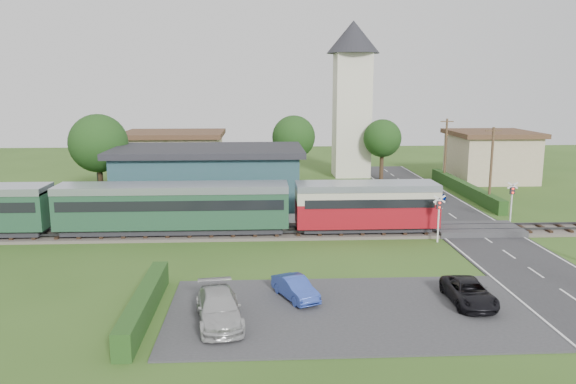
{
  "coord_description": "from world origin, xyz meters",
  "views": [
    {
      "loc": [
        -5.6,
        -36.67,
        10.56
      ],
      "look_at": [
        -3.56,
        4.0,
        2.73
      ],
      "focal_mm": 35.0,
      "sensor_mm": 36.0,
      "label": 1
    }
  ],
  "objects_px": {
    "house_east": "(491,155)",
    "pedestrian_far": "(103,211)",
    "crossing_signal_near": "(439,211)",
    "house_west": "(174,156)",
    "car_park_dark": "(469,292)",
    "pedestrian_near": "(313,207)",
    "station_building": "(209,178)",
    "car_park_blue": "(295,288)",
    "crossing_signal_far": "(512,196)",
    "car_on_road": "(429,194)",
    "equipment_hut": "(95,204)",
    "car_park_silver": "(219,308)",
    "church_tower": "(352,87)",
    "train": "(128,207)"
  },
  "relations": [
    {
      "from": "house_east",
      "to": "pedestrian_far",
      "type": "relative_size",
      "value": 5.53
    },
    {
      "from": "house_east",
      "to": "crossing_signal_near",
      "type": "height_order",
      "value": "house_east"
    },
    {
      "from": "house_west",
      "to": "pedestrian_far",
      "type": "xyz_separation_m",
      "value": [
        -2.4,
        -20.05,
        -1.55
      ]
    },
    {
      "from": "car_park_dark",
      "to": "pedestrian_near",
      "type": "height_order",
      "value": "pedestrian_near"
    },
    {
      "from": "station_building",
      "to": "pedestrian_far",
      "type": "distance_m",
      "value": 9.66
    },
    {
      "from": "house_west",
      "to": "car_park_blue",
      "type": "distance_m",
      "value": 37.06
    },
    {
      "from": "crossing_signal_far",
      "to": "pedestrian_near",
      "type": "distance_m",
      "value": 15.26
    },
    {
      "from": "car_on_road",
      "to": "car_park_blue",
      "type": "height_order",
      "value": "car_park_blue"
    },
    {
      "from": "car_park_dark",
      "to": "pedestrian_near",
      "type": "xyz_separation_m",
      "value": [
        -6.11,
        16.08,
        0.79
      ]
    },
    {
      "from": "equipment_hut",
      "to": "crossing_signal_near",
      "type": "height_order",
      "value": "crossing_signal_near"
    },
    {
      "from": "car_park_silver",
      "to": "pedestrian_near",
      "type": "xyz_separation_m",
      "value": [
        5.86,
        17.72,
        0.67
      ]
    },
    {
      "from": "station_building",
      "to": "house_east",
      "type": "relative_size",
      "value": 1.82
    },
    {
      "from": "house_east",
      "to": "station_building",
      "type": "bearing_deg",
      "value": -156.56
    },
    {
      "from": "equipment_hut",
      "to": "pedestrian_near",
      "type": "height_order",
      "value": "equipment_hut"
    },
    {
      "from": "equipment_hut",
      "to": "car_on_road",
      "type": "bearing_deg",
      "value": 16.15
    },
    {
      "from": "equipment_hut",
      "to": "car_park_silver",
      "type": "bearing_deg",
      "value": -60.0
    },
    {
      "from": "church_tower",
      "to": "car_park_silver",
      "type": "height_order",
      "value": "church_tower"
    },
    {
      "from": "station_building",
      "to": "crossing_signal_far",
      "type": "xyz_separation_m",
      "value": [
        23.6,
        -6.6,
        -0.55
      ]
    },
    {
      "from": "house_west",
      "to": "car_on_road",
      "type": "bearing_deg",
      "value": -25.21
    },
    {
      "from": "house_west",
      "to": "car_park_silver",
      "type": "height_order",
      "value": "house_west"
    },
    {
      "from": "car_park_blue",
      "to": "church_tower",
      "type": "bearing_deg",
      "value": 52.89
    },
    {
      "from": "church_tower",
      "to": "house_east",
      "type": "xyz_separation_m",
      "value": [
        15.0,
        -4.0,
        -7.43
      ]
    },
    {
      "from": "car_park_blue",
      "to": "crossing_signal_near",
      "type": "bearing_deg",
      "value": 19.79
    },
    {
      "from": "pedestrian_far",
      "to": "house_east",
      "type": "bearing_deg",
      "value": -73.59
    },
    {
      "from": "station_building",
      "to": "pedestrian_near",
      "type": "bearing_deg",
      "value": -36.83
    },
    {
      "from": "crossing_signal_far",
      "to": "car_park_silver",
      "type": "bearing_deg",
      "value": -140.52
    },
    {
      "from": "house_west",
      "to": "car_park_silver",
      "type": "relative_size",
      "value": 2.31
    },
    {
      "from": "equipment_hut",
      "to": "pedestrian_far",
      "type": "xyz_separation_m",
      "value": [
        0.6,
        -0.25,
        -0.5
      ]
    },
    {
      "from": "station_building",
      "to": "car_on_road",
      "type": "bearing_deg",
      "value": 6.55
    },
    {
      "from": "crossing_signal_near",
      "to": "pedestrian_near",
      "type": "height_order",
      "value": "crossing_signal_near"
    },
    {
      "from": "house_west",
      "to": "crossing_signal_near",
      "type": "bearing_deg",
      "value": -49.89
    },
    {
      "from": "crossing_signal_far",
      "to": "car_park_blue",
      "type": "bearing_deg",
      "value": -140.01
    },
    {
      "from": "church_tower",
      "to": "pedestrian_far",
      "type": "distance_m",
      "value": 33.37
    },
    {
      "from": "train",
      "to": "crossing_signal_near",
      "type": "bearing_deg",
      "value": -6.46
    },
    {
      "from": "house_east",
      "to": "crossing_signal_near",
      "type": "bearing_deg",
      "value": -119.13
    },
    {
      "from": "house_east",
      "to": "equipment_hut",
      "type": "bearing_deg",
      "value": -153.68
    },
    {
      "from": "car_park_dark",
      "to": "crossing_signal_far",
      "type": "bearing_deg",
      "value": 60.16
    },
    {
      "from": "church_tower",
      "to": "crossing_signal_far",
      "type": "bearing_deg",
      "value": -69.98
    },
    {
      "from": "car_on_road",
      "to": "pedestrian_near",
      "type": "xyz_separation_m",
      "value": [
        -11.54,
        -8.54,
        0.84
      ]
    },
    {
      "from": "car_on_road",
      "to": "pedestrian_far",
      "type": "xyz_separation_m",
      "value": [
        -27.29,
        -8.33,
        0.66
      ]
    },
    {
      "from": "car_park_dark",
      "to": "pedestrian_far",
      "type": "height_order",
      "value": "pedestrian_far"
    },
    {
      "from": "crossing_signal_far",
      "to": "car_park_silver",
      "type": "relative_size",
      "value": 0.7
    },
    {
      "from": "equipment_hut",
      "to": "train",
      "type": "height_order",
      "value": "train"
    },
    {
      "from": "train",
      "to": "crossing_signal_near",
      "type": "distance_m",
      "value": 21.4
    },
    {
      "from": "house_east",
      "to": "pedestrian_far",
      "type": "distance_m",
      "value": 42.0
    },
    {
      "from": "crossing_signal_near",
      "to": "crossing_signal_far",
      "type": "distance_m",
      "value": 8.65
    },
    {
      "from": "crossing_signal_far",
      "to": "car_park_blue",
      "type": "relative_size",
      "value": 0.99
    },
    {
      "from": "equipment_hut",
      "to": "station_building",
      "type": "height_order",
      "value": "station_building"
    },
    {
      "from": "car_park_dark",
      "to": "pedestrian_far",
      "type": "relative_size",
      "value": 2.53
    },
    {
      "from": "car_park_silver",
      "to": "pedestrian_near",
      "type": "distance_m",
      "value": 18.68
    }
  ]
}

